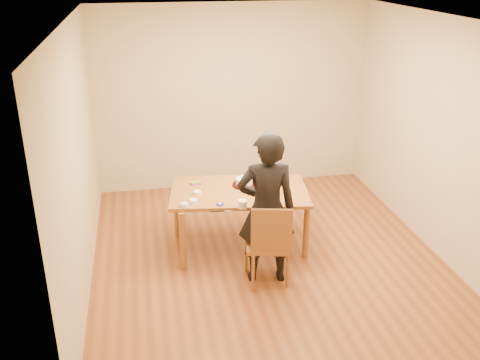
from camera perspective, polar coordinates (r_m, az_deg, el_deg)
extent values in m
cube|color=brown|center=(6.38, 2.83, -8.15)|extent=(4.00, 4.50, 0.00)
cube|color=silver|center=(5.50, 3.39, 16.74)|extent=(4.00, 4.50, 0.00)
cube|color=tan|center=(7.91, -0.83, 8.72)|extent=(4.00, 0.00, 2.70)
cube|color=tan|center=(5.68, -16.92, 1.94)|extent=(0.00, 4.50, 2.70)
cube|color=tan|center=(6.55, 20.37, 4.25)|extent=(0.00, 4.50, 2.70)
cube|color=brown|center=(6.25, -0.09, -1.26)|extent=(1.70, 1.16, 0.04)
cube|color=brown|center=(5.73, 2.87, -6.83)|extent=(0.52, 0.52, 0.04)
cylinder|color=#B20E0B|center=(6.36, 0.44, -0.50)|extent=(0.28, 0.28, 0.02)
cylinder|color=white|center=(6.34, 0.45, -0.15)|extent=(0.20, 0.20, 0.06)
ellipsoid|color=white|center=(6.33, 0.45, 0.21)|extent=(0.19, 0.19, 0.03)
cylinder|color=white|center=(5.79, 0.28, -2.59)|extent=(0.10, 0.10, 0.09)
cylinder|color=#211695|center=(5.89, -2.15, -2.61)|extent=(0.09, 0.09, 0.01)
ellipsoid|color=white|center=(5.88, -2.15, -2.50)|extent=(0.04, 0.04, 0.02)
cylinder|color=white|center=(5.86, -5.92, -2.66)|extent=(0.08, 0.08, 0.04)
cylinder|color=white|center=(6.14, -4.54, -1.37)|extent=(0.09, 0.09, 0.04)
cylinder|color=white|center=(5.94, -5.02, -2.26)|extent=(0.09, 0.09, 0.04)
cube|color=#CC3072|center=(6.41, -4.71, -0.39)|extent=(0.13, 0.09, 0.02)
cube|color=green|center=(6.41, -4.77, -0.23)|extent=(0.12, 0.07, 0.02)
cube|color=black|center=(5.73, -2.45, -3.36)|extent=(0.16, 0.02, 0.01)
imported|color=black|center=(5.58, 2.84, -3.09)|extent=(0.65, 0.46, 1.69)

